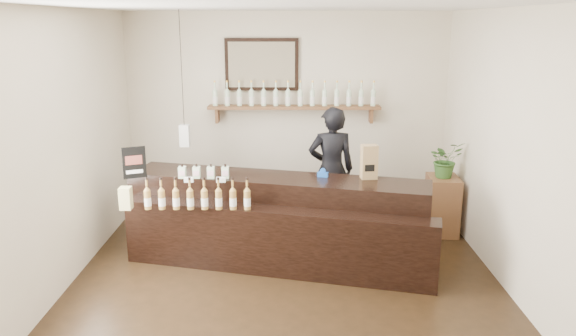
# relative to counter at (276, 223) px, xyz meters

# --- Properties ---
(ground) EXTENTS (5.00, 5.00, 0.00)m
(ground) POSITION_rel_counter_xyz_m (0.11, -0.57, -0.45)
(ground) COLOR black
(ground) RESTS_ON ground
(room_shell) EXTENTS (5.00, 5.00, 5.00)m
(room_shell) POSITION_rel_counter_xyz_m (0.11, -0.57, 1.25)
(room_shell) COLOR beige
(room_shell) RESTS_ON ground
(back_wall_decor) EXTENTS (2.66, 0.96, 1.69)m
(back_wall_decor) POSITION_rel_counter_xyz_m (-0.02, 1.80, 1.30)
(back_wall_decor) COLOR brown
(back_wall_decor) RESTS_ON ground
(counter) EXTENTS (3.47, 1.71, 1.12)m
(counter) POSITION_rel_counter_xyz_m (0.00, 0.00, 0.00)
(counter) COLOR black
(counter) RESTS_ON ground
(promo_sign) EXTENTS (0.24, 0.12, 0.36)m
(promo_sign) POSITION_rel_counter_xyz_m (-1.58, 0.07, 0.69)
(promo_sign) COLOR black
(promo_sign) RESTS_ON counter
(paper_bag) EXTENTS (0.19, 0.15, 0.38)m
(paper_bag) POSITION_rel_counter_xyz_m (1.04, 0.06, 0.70)
(paper_bag) COLOR olive
(paper_bag) RESTS_ON counter
(tape_dispenser) EXTENTS (0.13, 0.08, 0.10)m
(tape_dispenser) POSITION_rel_counter_xyz_m (0.53, 0.12, 0.55)
(tape_dispenser) COLOR #184FAD
(tape_dispenser) RESTS_ON counter
(side_cabinet) EXTENTS (0.40, 0.53, 0.75)m
(side_cabinet) POSITION_rel_counter_xyz_m (2.11, 0.87, -0.08)
(side_cabinet) COLOR brown
(side_cabinet) RESTS_ON ground
(potted_plant) EXTENTS (0.51, 0.48, 0.46)m
(potted_plant) POSITION_rel_counter_xyz_m (2.11, 0.87, 0.53)
(potted_plant) COLOR #325C24
(potted_plant) RESTS_ON side_cabinet
(shopkeeper) EXTENTS (0.71, 0.51, 1.84)m
(shopkeeper) POSITION_rel_counter_xyz_m (0.69, 0.98, 0.47)
(shopkeeper) COLOR black
(shopkeeper) RESTS_ON ground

